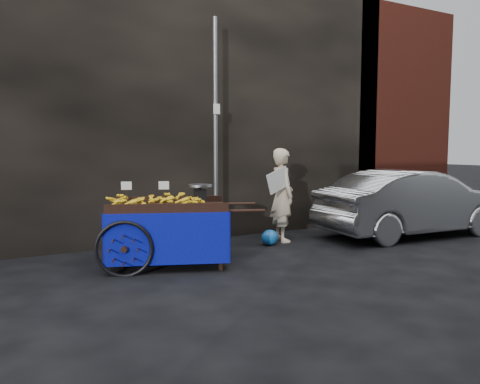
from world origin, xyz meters
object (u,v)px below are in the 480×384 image
vendor (282,195)px  banana_cart (164,212)px  parked_car (413,203)px  plastic_bag (270,238)px

vendor → banana_cart: bearing=113.8°
vendor → parked_car: size_ratio=0.44×
plastic_bag → parked_car: (2.95, -0.55, 0.50)m
vendor → plastic_bag: 0.85m
banana_cart → vendor: vendor is taller
vendor → parked_car: bearing=-97.4°
parked_car → plastic_bag: bearing=83.6°
banana_cart → plastic_bag: 2.22m
vendor → plastic_bag: (-0.40, -0.22, -0.72)m
parked_car → vendor: bearing=77.4°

